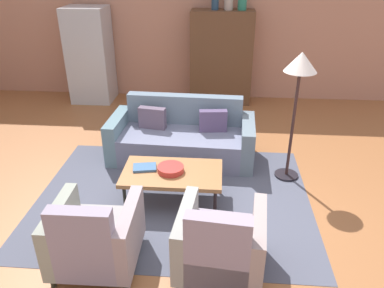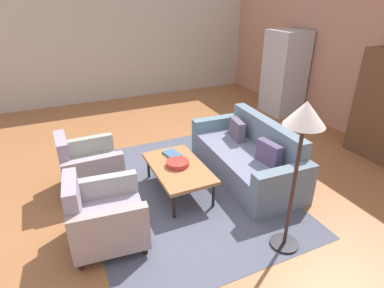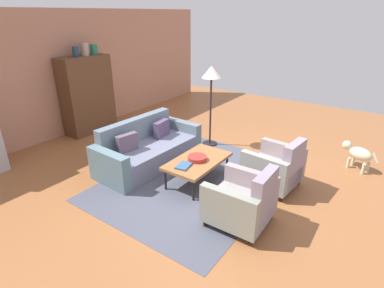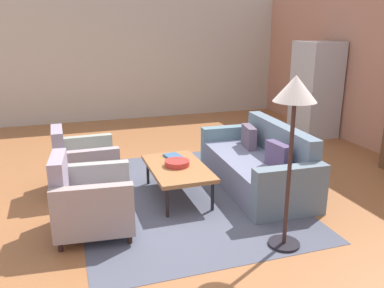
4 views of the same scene
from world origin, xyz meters
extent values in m
plane|color=#9D6036|center=(0.00, 0.00, 0.00)|extent=(11.92, 11.92, 0.00)
cube|color=beige|center=(-4.97, 0.00, 1.40)|extent=(0.12, 8.05, 2.80)
cube|color=#4E5262|center=(-0.23, 0.17, 0.00)|extent=(3.40, 2.60, 0.01)
cube|color=slate|center=(-0.23, 1.22, 0.21)|extent=(1.78, 0.97, 0.42)
cube|color=slate|center=(-0.22, 1.58, 0.43)|extent=(1.75, 0.25, 0.86)
cube|color=slate|center=(0.73, 1.19, 0.31)|extent=(0.22, 0.91, 0.62)
cube|color=slate|center=(-1.19, 1.26, 0.31)|extent=(0.22, 0.91, 0.62)
cube|color=#534466|center=(0.22, 1.31, 0.58)|extent=(0.41, 0.16, 0.32)
cube|color=#5F5063|center=(-0.68, 1.34, 0.58)|extent=(0.41, 0.19, 0.32)
cylinder|color=black|center=(-0.76, 0.40, 0.18)|extent=(0.04, 0.04, 0.37)
cylinder|color=black|center=(0.30, 0.40, 0.18)|extent=(0.04, 0.04, 0.37)
cylinder|color=black|center=(-0.76, -0.16, 0.18)|extent=(0.04, 0.04, 0.37)
cylinder|color=black|center=(0.30, -0.16, 0.18)|extent=(0.04, 0.04, 0.37)
cube|color=#976338|center=(-0.23, 0.12, 0.39)|extent=(1.20, 0.70, 0.05)
cylinder|color=#331B12|center=(-1.17, -0.64, 0.05)|extent=(0.05, 0.05, 0.10)
cylinder|color=#2F2B20|center=(-0.49, -0.63, 0.05)|extent=(0.05, 0.05, 0.10)
cylinder|color=#292A1E|center=(-1.17, -1.32, 0.05)|extent=(0.05, 0.05, 0.10)
cylinder|color=#382A10|center=(-0.49, -1.31, 0.05)|extent=(0.05, 0.05, 0.10)
cube|color=gray|center=(-0.83, -0.98, 0.25)|extent=(0.57, 0.81, 0.30)
cube|color=gray|center=(-0.83, -1.31, 0.49)|extent=(0.56, 0.15, 0.78)
cube|color=gray|center=(-1.17, -0.98, 0.38)|extent=(0.13, 0.80, 0.56)
cube|color=gray|center=(-0.49, -0.97, 0.38)|extent=(0.13, 0.80, 0.56)
cylinder|color=#392319|center=(0.07, -0.60, 0.05)|extent=(0.05, 0.05, 0.10)
cylinder|color=black|center=(0.74, -0.67, 0.05)|extent=(0.05, 0.05, 0.10)
cylinder|color=#311B12|center=(0.00, -1.28, 0.05)|extent=(0.05, 0.05, 0.10)
cylinder|color=#321B19|center=(0.67, -1.35, 0.05)|extent=(0.05, 0.05, 0.10)
cube|color=gray|center=(0.37, -0.98, 0.25)|extent=(0.64, 0.85, 0.30)
cube|color=gray|center=(0.34, -1.30, 0.49)|extent=(0.57, 0.19, 0.78)
cube|color=gray|center=(0.03, -0.94, 0.38)|extent=(0.20, 0.81, 0.56)
cube|color=gray|center=(0.71, -1.01, 0.38)|extent=(0.20, 0.81, 0.56)
cylinder|color=#B52F2A|center=(-0.25, 0.12, 0.45)|extent=(0.32, 0.32, 0.07)
cube|color=#365C86|center=(-0.57, 0.17, 0.43)|extent=(0.31, 0.24, 0.03)
cube|color=#B7BABF|center=(-2.30, 3.58, 0.93)|extent=(0.80, 0.70, 1.85)
cylinder|color=#99999E|center=(-2.25, 3.95, 1.02)|extent=(0.02, 0.02, 0.70)
cylinder|color=black|center=(1.27, 0.81, 0.01)|extent=(0.32, 0.32, 0.03)
cylinder|color=#372220|center=(1.27, 0.81, 0.76)|extent=(0.04, 0.04, 1.45)
cone|color=silver|center=(1.27, 0.81, 1.60)|extent=(0.40, 0.40, 0.24)
camera|label=1|loc=(0.32, -3.73, 2.78)|focal=35.28mm
camera|label=2|loc=(3.36, -1.30, 2.64)|focal=29.82mm
camera|label=3|loc=(-4.05, -2.45, 2.70)|focal=28.35mm
camera|label=4|loc=(4.37, -1.19, 2.15)|focal=37.14mm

